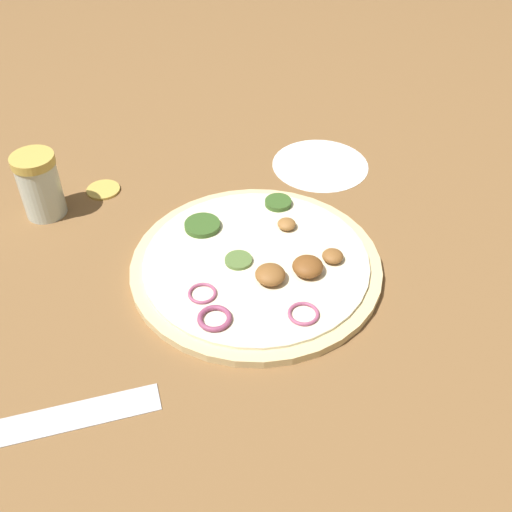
# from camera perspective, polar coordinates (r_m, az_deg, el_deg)

# --- Properties ---
(ground_plane) EXTENTS (3.00, 3.00, 0.00)m
(ground_plane) POSITION_cam_1_polar(r_m,az_deg,el_deg) (0.73, 0.00, -1.21)
(ground_plane) COLOR brown
(pizza) EXTENTS (0.30, 0.30, 0.03)m
(pizza) POSITION_cam_1_polar(r_m,az_deg,el_deg) (0.72, 0.09, -0.77)
(pizza) COLOR beige
(pizza) RESTS_ON ground_plane
(spice_jar) EXTENTS (0.06, 0.06, 0.09)m
(spice_jar) POSITION_cam_1_polar(r_m,az_deg,el_deg) (0.84, -19.91, 6.37)
(spice_jar) COLOR silver
(spice_jar) RESTS_ON ground_plane
(loose_cap) EXTENTS (0.05, 0.05, 0.01)m
(loose_cap) POSITION_cam_1_polar(r_m,az_deg,el_deg) (0.88, -14.36, 6.22)
(loose_cap) COLOR gold
(loose_cap) RESTS_ON ground_plane
(flour_patch) EXTENTS (0.14, 0.14, 0.00)m
(flour_patch) POSITION_cam_1_polar(r_m,az_deg,el_deg) (0.91, 6.13, 8.64)
(flour_patch) COLOR white
(flour_patch) RESTS_ON ground_plane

